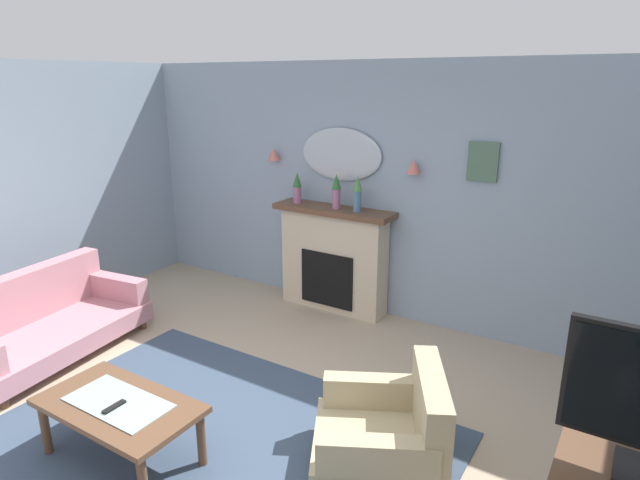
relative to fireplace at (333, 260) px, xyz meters
The scene contains 15 objects.
floor 2.87m from the fireplace, 80.00° to the right, with size 7.25×6.87×0.10m, color tan.
wall_back 0.93m from the fireplace, 24.47° to the left, with size 7.25×0.10×2.67m, color #8C9EB2.
patterned_rug 2.67m from the fireplace, 79.24° to the right, with size 3.20×2.40×0.01m, color #38475B.
fireplace is the anchor object (origin of this frame).
mantel_vase_centre 0.89m from the fireplace, behind, with size 0.10×0.10×0.34m.
mantel_vase_left 0.79m from the fireplace, 29.53° to the right, with size 0.10×0.10×0.37m.
mantel_vase_right 0.85m from the fireplace, ahead, with size 0.10×0.10×0.38m.
wall_mirror 1.15m from the fireplace, 90.00° to the left, with size 0.96×0.06×0.56m, color #B2BCC6.
wall_sconce_left 1.38m from the fireplace, behind, with size 0.14×0.14×0.14m, color #D17066.
wall_sconce_right 1.38m from the fireplace, ahead, with size 0.14×0.14×0.14m, color #D17066.
framed_picture 1.91m from the fireplace, ahead, with size 0.28×0.03×0.36m, color #4C6B56.
coffee_table 2.93m from the fireplace, 88.16° to the right, with size 1.10×0.60×0.45m.
tv_remote 2.98m from the fireplace, 87.52° to the right, with size 0.04×0.16×0.02m, color black.
floral_couch 2.92m from the fireplace, 126.99° to the right, with size 1.07×1.80×0.76m.
armchair_in_corner 2.66m from the fireplace, 51.20° to the right, with size 1.10×1.09×0.71m.
Camera 1 is at (2.35, -2.04, 2.47)m, focal length 30.03 mm.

